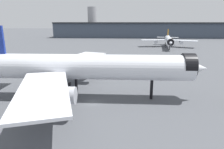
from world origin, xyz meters
TOP-DOWN VIEW (x-y plane):
  - ground at (0.00, 0.00)m, footprint 900.00×900.00m
  - airliner_near_gate at (-2.97, 3.75)m, footprint 60.45×55.33m
  - airliner_far_taxiway at (40.46, 103.10)m, footprint 40.28×44.60m
  - terminal_building at (32.09, 191.26)m, footprint 206.18×31.67m
  - baggage_tug_wing at (-22.54, 34.61)m, footprint 2.95×3.58m

SIDE VIEW (x-z plane):
  - ground at x=0.00m, z-range 0.00..0.00m
  - baggage_tug_wing at x=-22.54m, z-range 0.05..1.90m
  - airliner_far_taxiway at x=40.46m, z-range -0.72..11.44m
  - airliner_near_gate at x=-2.97m, z-range -1.06..16.78m
  - terminal_building at x=32.09m, z-range -8.05..25.56m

